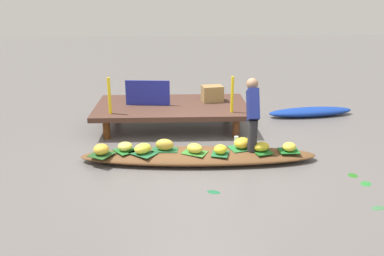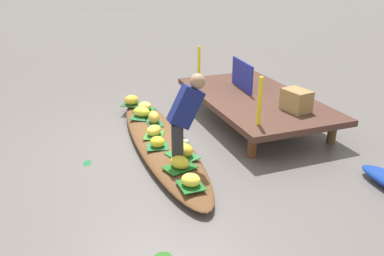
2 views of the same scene
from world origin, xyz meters
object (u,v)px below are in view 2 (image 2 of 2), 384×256
at_px(banana_bunch_5, 145,106).
at_px(water_bottle, 186,146).
at_px(banana_bunch_2, 191,180).
at_px(banana_bunch_7, 132,100).
at_px(banana_bunch_0, 154,130).
at_px(banana_bunch_3, 157,142).
at_px(vendor_boat, 161,142).
at_px(market_banner, 242,75).
at_px(banana_bunch_6, 154,117).
at_px(banana_bunch_8, 183,150).
at_px(banana_bunch_4, 142,112).
at_px(banana_bunch_1, 180,162).
at_px(produce_crate, 296,100).
at_px(vendor_person, 185,114).

bearing_deg(banana_bunch_5, water_bottle, 3.58).
bearing_deg(banana_bunch_2, banana_bunch_7, -179.41).
bearing_deg(banana_bunch_0, banana_bunch_3, -8.64).
distance_m(vendor_boat, banana_bunch_3, 0.42).
relative_size(banana_bunch_3, market_banner, 0.24).
bearing_deg(banana_bunch_0, banana_bunch_6, 164.64).
distance_m(banana_bunch_7, banana_bunch_8, 2.40).
distance_m(banana_bunch_4, water_bottle, 1.63).
bearing_deg(banana_bunch_4, banana_bunch_6, 18.82).
height_order(banana_bunch_6, banana_bunch_7, banana_bunch_6).
distance_m(banana_bunch_1, banana_bunch_4, 2.01).
distance_m(banana_bunch_2, banana_bunch_8, 0.80).
distance_m(banana_bunch_5, banana_bunch_8, 2.02).
bearing_deg(market_banner, vendor_boat, -58.07).
bearing_deg(market_banner, banana_bunch_2, -33.14).
xyz_separation_m(banana_bunch_8, market_banner, (-1.73, 1.79, 0.46)).
distance_m(water_bottle, produce_crate, 2.02).
relative_size(vendor_boat, banana_bunch_1, 14.15).
bearing_deg(vendor_boat, banana_bunch_0, -129.26).
bearing_deg(water_bottle, banana_bunch_7, -173.02).
relative_size(banana_bunch_0, banana_bunch_1, 0.98).
bearing_deg(banana_bunch_5, banana_bunch_1, -2.64).
bearing_deg(banana_bunch_8, banana_bunch_2, -12.00).
xyz_separation_m(banana_bunch_8, produce_crate, (-0.35, 2.05, 0.37)).
relative_size(banana_bunch_8, water_bottle, 1.66).
xyz_separation_m(banana_bunch_2, banana_bunch_7, (-3.17, -0.03, 0.02)).
distance_m(vendor_boat, vendor_person, 1.20).
height_order(banana_bunch_3, produce_crate, produce_crate).
relative_size(banana_bunch_4, banana_bunch_7, 1.20).
distance_m(banana_bunch_8, produce_crate, 2.11).
bearing_deg(banana_bunch_1, banana_bunch_6, 176.53).
distance_m(vendor_person, water_bottle, 0.65).
height_order(banana_bunch_7, produce_crate, produce_crate).
bearing_deg(banana_bunch_7, water_bottle, 6.98).
bearing_deg(banana_bunch_7, market_banner, 71.63).
bearing_deg(vendor_boat, banana_bunch_5, 178.39).
bearing_deg(banana_bunch_4, vendor_person, 4.83).
bearing_deg(vendor_boat, banana_bunch_1, -1.01).
bearing_deg(banana_bunch_5, vendor_person, 0.68).
height_order(banana_bunch_0, produce_crate, produce_crate).
bearing_deg(banana_bunch_0, produce_crate, 77.69).
bearing_deg(vendor_person, banana_bunch_7, -175.79).
relative_size(banana_bunch_6, vendor_person, 0.26).
bearing_deg(produce_crate, vendor_person, -76.48).
xyz_separation_m(banana_bunch_0, banana_bunch_7, (-1.56, -0.01, 0.01)).
xyz_separation_m(vendor_person, water_bottle, (-0.24, 0.09, -0.59)).
height_order(banana_bunch_0, banana_bunch_2, banana_bunch_0).
bearing_deg(banana_bunch_8, banana_bunch_1, -25.16).
bearing_deg(produce_crate, banana_bunch_6, -115.43).
bearing_deg(vendor_person, water_bottle, 158.79).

